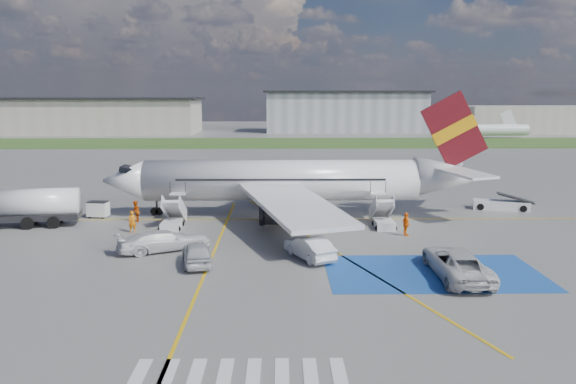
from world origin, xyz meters
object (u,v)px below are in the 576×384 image
car_silver_b (310,248)px  van_white_a (456,258)px  airliner (297,180)px  van_white_b (164,237)px  fuel_tanker (22,211)px  gpu_cart (98,210)px  car_silver_a (197,253)px  belt_loader (501,205)px

car_silver_b → van_white_a: bearing=131.3°
airliner → van_white_b: (-10.27, -12.42, -2.38)m
fuel_tanker → car_silver_b: bearing=-31.5°
gpu_cart → car_silver_a: car_silver_a is taller
gpu_cart → car_silver_b: (19.38, -13.78, 0.12)m
car_silver_a → van_white_a: 17.26m
van_white_a → gpu_cart: bearing=-31.0°
car_silver_a → car_silver_b: size_ratio=0.96×
airliner → car_silver_a: bearing=-114.5°
belt_loader → van_white_b: 34.44m
belt_loader → gpu_cart: bearing=-160.9°
car_silver_a → car_silver_b: 7.91m
belt_loader → car_silver_a: bearing=-132.5°
gpu_cart → fuel_tanker: bearing=-138.9°
airliner → belt_loader: airliner is taller
car_silver_b → van_white_b: size_ratio=0.95×
car_silver_a → van_white_b: van_white_b is taller
airliner → belt_loader: bearing=6.1°
belt_loader → car_silver_b: belt_loader is taller
airliner → van_white_b: airliner is taller
belt_loader → car_silver_a: size_ratio=1.27×
car_silver_b → van_white_a: size_ratio=0.79×
van_white_b → car_silver_b: bearing=-128.6°
airliner → fuel_tanker: 24.86m
gpu_cart → car_silver_a: 19.02m
airliner → car_silver_b: size_ratio=7.43×
gpu_cart → van_white_b: van_white_b is taller
van_white_b → gpu_cart: bearing=10.1°
van_white_b → car_silver_a: bearing=-166.9°
gpu_cart → car_silver_a: size_ratio=0.42×
fuel_tanker → gpu_cart: size_ratio=5.05×
gpu_cart → car_silver_b: bearing=-27.8°
belt_loader → van_white_a: bearing=-103.4°
airliner → van_white_b: 16.30m
gpu_cart → car_silver_b: car_silver_b is taller
van_white_a → van_white_b: (-20.04, 6.21, -0.16)m
car_silver_b → van_white_a: 10.06m
van_white_a → van_white_b: 20.98m
car_silver_a → fuel_tanker: bearing=-45.5°
fuel_tanker → van_white_a: (34.13, -14.10, -0.23)m
gpu_cart → belt_loader: belt_loader is taller
airliner → fuel_tanker: airliner is taller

